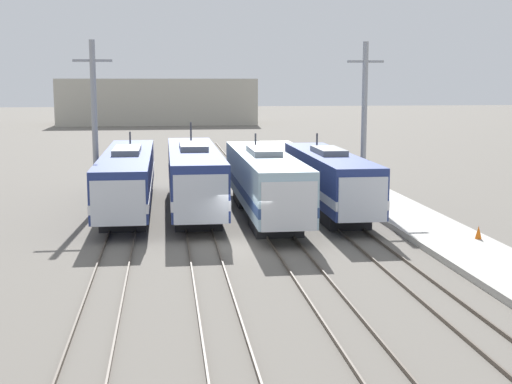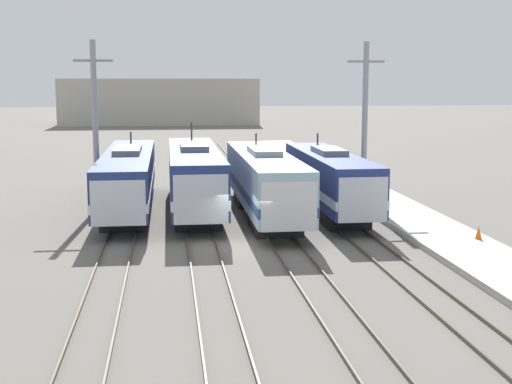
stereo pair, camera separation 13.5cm
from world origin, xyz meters
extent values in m
plane|color=#666059|center=(0.00, 0.00, 0.00)|extent=(400.00, 400.00, 0.00)
cube|color=#4C4238|center=(-7.06, 0.00, 0.07)|extent=(0.07, 120.00, 0.15)
cube|color=#4C4238|center=(-5.63, 0.00, 0.07)|extent=(0.07, 120.00, 0.15)
cube|color=#4C4238|center=(-2.83, 0.00, 0.07)|extent=(0.07, 120.00, 0.15)
cube|color=#4C4238|center=(-1.40, 0.00, 0.07)|extent=(0.07, 120.00, 0.15)
cube|color=#4C4238|center=(1.40, 0.00, 0.07)|extent=(0.07, 120.00, 0.15)
cube|color=#4C4238|center=(2.83, 0.00, 0.07)|extent=(0.07, 120.00, 0.15)
cube|color=#4C4238|center=(5.63, 0.00, 0.07)|extent=(0.07, 120.00, 0.15)
cube|color=#4C4238|center=(7.06, 0.00, 0.07)|extent=(0.07, 120.00, 0.15)
cube|color=black|center=(-6.34, 6.33, 0.47)|extent=(2.59, 4.37, 0.95)
cube|color=black|center=(-6.34, 16.27, 0.47)|extent=(2.59, 4.37, 0.95)
cube|color=navy|center=(-6.34, 11.30, 2.34)|extent=(3.05, 19.87, 2.79)
cube|color=silver|center=(-6.34, 11.30, 1.79)|extent=(3.09, 19.91, 0.50)
cube|color=silver|center=(-6.34, 2.19, 2.13)|extent=(2.80, 1.86, 2.37)
cube|color=black|center=(-6.34, 1.34, 2.65)|extent=(2.38, 0.08, 0.66)
cube|color=slate|center=(-6.34, 11.30, 3.91)|extent=(1.68, 4.97, 0.35)
cylinder|color=#38383D|center=(-6.34, 15.67, 4.26)|extent=(0.12, 0.12, 1.05)
cube|color=black|center=(-2.11, 5.81, 0.47)|extent=(2.63, 3.98, 0.95)
cube|color=black|center=(-2.11, 14.86, 0.47)|extent=(2.63, 3.98, 0.95)
cube|color=navy|center=(-2.11, 10.33, 2.48)|extent=(3.10, 18.11, 3.07)
cube|color=silver|center=(-2.11, 10.33, 1.87)|extent=(3.14, 18.15, 0.55)
cube|color=silver|center=(-2.11, 2.42, 2.25)|extent=(2.85, 2.47, 2.61)
cube|color=black|center=(-2.11, 1.26, 2.83)|extent=(2.42, 0.08, 0.73)
cube|color=slate|center=(-2.11, 10.33, 4.19)|extent=(1.70, 4.53, 0.35)
cylinder|color=#38383D|center=(-2.11, 14.32, 4.77)|extent=(0.12, 0.12, 1.50)
cube|color=#232326|center=(2.11, 3.54, 0.47)|extent=(2.59, 4.03, 0.95)
cube|color=#232326|center=(2.11, 12.70, 0.47)|extent=(2.59, 4.03, 0.95)
cube|color=#9EBCCC|center=(2.11, 8.12, 2.41)|extent=(3.05, 18.31, 2.93)
cube|color=navy|center=(2.11, 8.12, 1.83)|extent=(3.09, 18.35, 0.53)
cube|color=silver|center=(2.11, -0.19, 2.19)|extent=(2.80, 1.90, 2.49)
cube|color=black|center=(2.11, -1.06, 2.74)|extent=(2.38, 0.08, 0.70)
cube|color=gray|center=(2.11, 8.12, 4.05)|extent=(1.68, 4.58, 0.35)
cylinder|color=#38383D|center=(2.11, 12.15, 4.37)|extent=(0.12, 0.12, 0.98)
cube|color=black|center=(6.34, 4.73, 0.47)|extent=(2.44, 3.53, 0.95)
cube|color=black|center=(6.34, 12.75, 0.47)|extent=(2.44, 3.53, 0.95)
cube|color=navy|center=(6.34, 8.74, 2.36)|extent=(2.87, 16.06, 2.83)
cube|color=silver|center=(6.34, 8.74, 1.80)|extent=(2.91, 16.10, 0.51)
cube|color=silver|center=(6.34, 1.58, 2.15)|extent=(2.64, 1.94, 2.40)
cube|color=black|center=(6.34, 0.69, 2.68)|extent=(2.24, 0.08, 0.67)
cube|color=slate|center=(6.34, 8.74, 3.95)|extent=(1.58, 4.01, 0.35)
cylinder|color=#38383D|center=(6.34, 12.27, 4.29)|extent=(0.12, 0.12, 1.03)
cylinder|color=gray|center=(-8.38, 11.73, 5.45)|extent=(0.37, 0.37, 10.90)
cube|color=gray|center=(-8.38, 11.73, 9.59)|extent=(2.48, 0.16, 0.16)
cylinder|color=gray|center=(9.45, 11.73, 5.45)|extent=(0.37, 0.37, 10.90)
cube|color=gray|center=(9.45, 11.73, 9.59)|extent=(2.48, 0.16, 0.16)
cube|color=#A8A59E|center=(10.69, 0.00, 0.16)|extent=(4.00, 120.00, 0.33)
cone|color=orange|center=(11.92, -1.21, 0.67)|extent=(0.34, 0.34, 0.68)
cube|color=#B2AD9E|center=(-5.13, 106.36, 4.35)|extent=(37.33, 15.84, 8.71)
camera|label=1|loc=(-3.89, -35.11, 8.33)|focal=50.00mm
camera|label=2|loc=(-3.75, -35.13, 8.33)|focal=50.00mm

